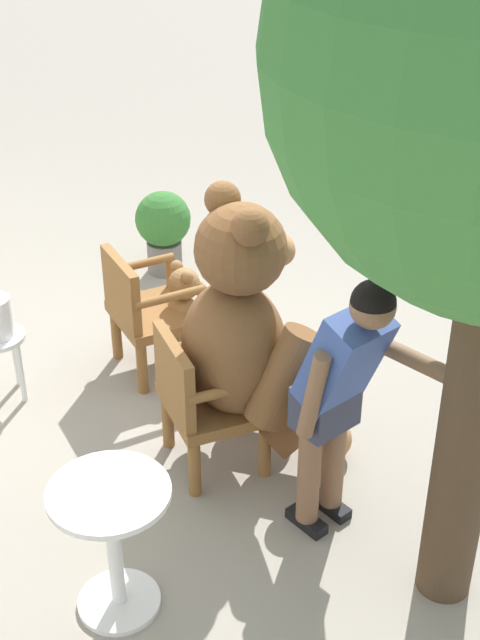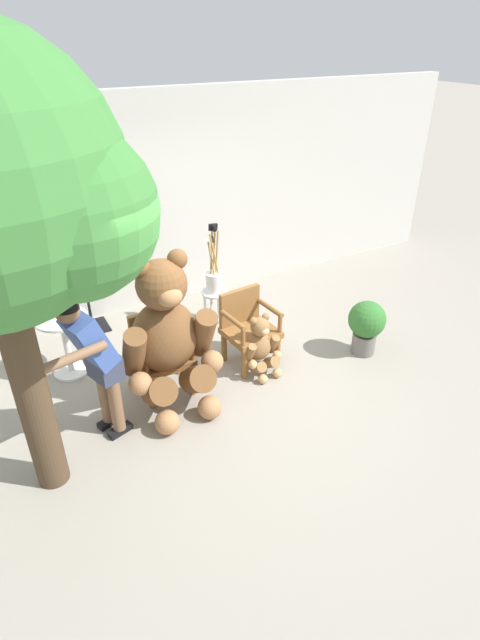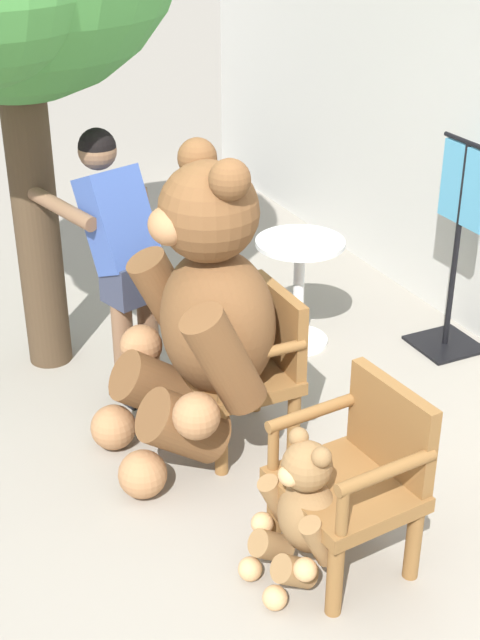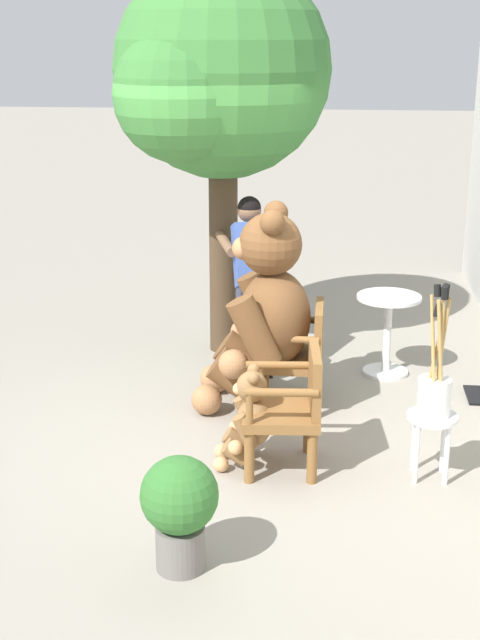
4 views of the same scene
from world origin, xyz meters
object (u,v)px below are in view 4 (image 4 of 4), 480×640
Objects in this scene: wooden_chair_right at (289,405)px; white_stool at (432,429)px; teddy_bear_large at (264,311)px; brush_bucket at (435,386)px; potted_plant at (180,505)px; patio_tree at (216,76)px; teddy_bear_small at (249,418)px; round_side_table at (388,326)px; person_visitor at (253,272)px; wooden_chair_left at (297,353)px.

white_stool is at bearing 86.95° from wooden_chair_right.
teddy_bear_large reaches higher than wooden_chair_right.
brush_bucket reaches higher than potted_plant.
white_stool is 0.51× the size of brush_bucket.
patio_tree is (-2.34, -1.76, 2.18)m from white_stool.
round_side_table is at bearing 151.32° from teddy_bear_small.
brush_bucket is 1.26× the size of round_side_table.
patio_tree is at bearing -175.68° from potted_plant.
potted_plant is at bearing -11.13° from teddy_bear_small.
white_stool is 1.95m from round_side_table.
patio_tree is at bearing -141.60° from person_visitor.
person_visitor is 2.34m from brush_bucket.
wooden_chair_left reaches higher than potted_plant.
person_visitor is 2.39m from white_stool.
teddy_bear_small reaches higher than potted_plant.
white_stool is (1.11, 1.23, -0.45)m from teddy_bear_large.
brush_bucket reaches higher than teddy_bear_small.
wooden_chair_left reaches higher than teddy_bear_small.
patio_tree reaches higher than brush_bucket.
wooden_chair_left is 1.47m from white_stool.
person_visitor is (-1.81, -0.43, 0.46)m from wooden_chair_right.
patio_tree is at bearing -156.48° from teddy_bear_large.
wooden_chair_left is at bearing 179.99° from wooden_chair_right.
wooden_chair_right is 2.03m from round_side_table.
potted_plant is at bearing -6.41° from teddy_bear_large.
brush_bucket is 3.47m from patio_tree.
wooden_chair_right is at bearing 157.66° from potted_plant.
wooden_chair_right is at bearing -93.11° from brush_bucket.
teddy_bear_large is at bearing 23.52° from patio_tree.
person_visitor is (-1.82, -0.15, 0.56)m from teddy_bear_small.
brush_bucket reaches higher than round_side_table.
teddy_bear_large reaches higher than person_visitor.
round_side_table is (-1.89, 1.03, 0.09)m from teddy_bear_small.
wooden_chair_right is 0.24× the size of patio_tree.
round_side_table is 1.06× the size of potted_plant.
patio_tree reaches higher than teddy_bear_large.
brush_bucket is at bearing 47.97° from teddy_bear_large.
wooden_chair_left is 2.42m from potted_plant.
wooden_chair_right is at bearing 14.34° from teddy_bear_large.
potted_plant is at bearing -22.04° from round_side_table.
patio_tree reaches higher than wooden_chair_left.
wooden_chair_right reaches higher than potted_plant.
teddy_bear_large is at bearing 11.84° from person_visitor.
teddy_bear_large is 2.41m from potted_plant.
brush_bucket is at bearing 88.01° from teddy_bear_small.
person_visitor is 1.72m from patio_tree.
person_visitor reaches higher than wooden_chair_left.
round_side_table is 2.63m from patio_tree.
patio_tree is at bearing -160.59° from wooden_chair_right.
teddy_bear_small is (1.07, -0.01, -0.45)m from teddy_bear_large.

